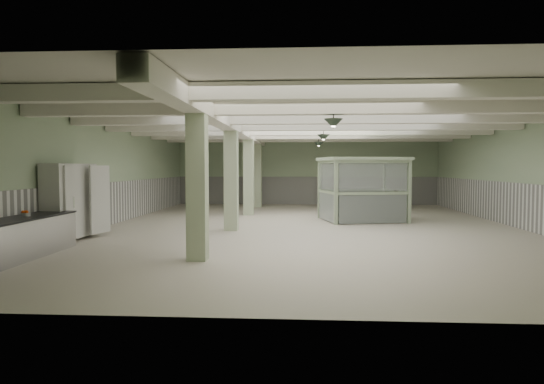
{
  "coord_description": "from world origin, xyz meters",
  "views": [
    {
      "loc": [
        -0.21,
        -16.4,
        2.05
      ],
      "look_at": [
        -1.11,
        -2.16,
        1.3
      ],
      "focal_mm": 32.0,
      "sensor_mm": 36.0,
      "label": 1
    }
  ],
  "objects": [
    {
      "name": "column_b",
      "position": [
        -2.5,
        -1.0,
        1.8
      ],
      "size": [
        0.42,
        0.42,
        3.6
      ],
      "primitive_type": "cube",
      "color": "#B1C29C",
      "rests_on": "floor"
    },
    {
      "name": "beam_g",
      "position": [
        0.0,
        7.5,
        3.42
      ],
      "size": [
        13.9,
        0.35,
        0.32
      ],
      "primitive_type": "cube",
      "color": "white",
      "rests_on": "ceiling"
    },
    {
      "name": "orange_bowl",
      "position": [
        -6.58,
        -5.68,
        0.94
      ],
      "size": [
        0.28,
        0.28,
        0.08
      ],
      "primitive_type": "cylinder",
      "rotation": [
        0.0,
        0.0,
        -0.42
      ],
      "color": "#B2B2B7",
      "rests_on": "prep_counter"
    },
    {
      "name": "beam_c",
      "position": [
        0.0,
        -2.5,
        3.42
      ],
      "size": [
        13.9,
        0.35,
        0.32
      ],
      "primitive_type": "cube",
      "color": "white",
      "rests_on": "ceiling"
    },
    {
      "name": "wainscot_right",
      "position": [
        6.97,
        0.0,
        0.75
      ],
      "size": [
        0.05,
        19.9,
        1.5
      ],
      "primitive_type": "cube",
      "color": "white",
      "rests_on": "floor"
    },
    {
      "name": "column_a",
      "position": [
        -2.5,
        -6.0,
        1.8
      ],
      "size": [
        0.42,
        0.42,
        3.6
      ],
      "primitive_type": "cube",
      "color": "#B1C29C",
      "rests_on": "floor"
    },
    {
      "name": "wainscot_left",
      "position": [
        -6.97,
        0.0,
        0.75
      ],
      "size": [
        0.05,
        19.9,
        1.5
      ],
      "primitive_type": "cube",
      "color": "white",
      "rests_on": "floor"
    },
    {
      "name": "beam_b",
      "position": [
        0.0,
        -5.0,
        3.42
      ],
      "size": [
        13.9,
        0.35,
        0.32
      ],
      "primitive_type": "cube",
      "color": "white",
      "rests_on": "ceiling"
    },
    {
      "name": "pendant_mid",
      "position": [
        0.5,
        0.5,
        3.05
      ],
      "size": [
        0.44,
        0.44,
        0.22
      ],
      "primitive_type": "cone",
      "rotation": [
        3.14,
        0.0,
        0.0
      ],
      "color": "#2A392C",
      "rests_on": "ceiling"
    },
    {
      "name": "column_d",
      "position": [
        -2.5,
        8.0,
        1.8
      ],
      "size": [
        0.42,
        0.42,
        3.6
      ],
      "primitive_type": "cube",
      "color": "#B1C29C",
      "rests_on": "floor"
    },
    {
      "name": "pendant_front",
      "position": [
        0.5,
        -5.0,
        3.05
      ],
      "size": [
        0.44,
        0.44,
        0.22
      ],
      "primitive_type": "cone",
      "rotation": [
        3.14,
        0.0,
        0.0
      ],
      "color": "#2A392C",
      "rests_on": "ceiling"
    },
    {
      "name": "guard_booth",
      "position": [
        2.04,
        2.08,
        1.65
      ],
      "size": [
        3.46,
        3.12,
        2.4
      ],
      "rotation": [
        0.0,
        0.0,
        0.22
      ],
      "color": "#95A987",
      "rests_on": "floor"
    },
    {
      "name": "beam_f",
      "position": [
        0.0,
        5.0,
        3.42
      ],
      "size": [
        13.9,
        0.35,
        0.32
      ],
      "primitive_type": "cube",
      "color": "white",
      "rests_on": "ceiling"
    },
    {
      "name": "filing_cabinet",
      "position": [
        3.52,
        2.37,
        0.59
      ],
      "size": [
        0.56,
        0.65,
        1.18
      ],
      "primitive_type": "cube",
      "rotation": [
        0.0,
        0.0,
        -0.37
      ],
      "color": "#616150",
      "rests_on": "floor"
    },
    {
      "name": "beam_e",
      "position": [
        0.0,
        2.5,
        3.42
      ],
      "size": [
        13.9,
        0.35,
        0.32
      ],
      "primitive_type": "cube",
      "color": "white",
      "rests_on": "ceiling"
    },
    {
      "name": "girder",
      "position": [
        -2.5,
        0.0,
        3.38
      ],
      "size": [
        0.45,
        19.9,
        0.4
      ],
      "primitive_type": "cube",
      "color": "white",
      "rests_on": "ceiling"
    },
    {
      "name": "beam_d",
      "position": [
        0.0,
        0.0,
        3.42
      ],
      "size": [
        13.9,
        0.35,
        0.32
      ],
      "primitive_type": "cube",
      "color": "white",
      "rests_on": "ceiling"
    },
    {
      "name": "wall_right",
      "position": [
        7.0,
        0.0,
        1.8
      ],
      "size": [
        0.02,
        20.0,
        3.6
      ],
      "primitive_type": "cube",
      "color": "#A7BE98",
      "rests_on": "floor"
    },
    {
      "name": "wall_back",
      "position": [
        0.0,
        10.0,
        1.8
      ],
      "size": [
        14.0,
        0.02,
        3.6
      ],
      "primitive_type": "cube",
      "color": "#A7BE98",
      "rests_on": "floor"
    },
    {
      "name": "floor",
      "position": [
        0.0,
        0.0,
        0.0
      ],
      "size": [
        20.0,
        20.0,
        0.0
      ],
      "primitive_type": "plane",
      "color": "beige",
      "rests_on": "ground"
    },
    {
      "name": "ceiling",
      "position": [
        0.0,
        0.0,
        3.6
      ],
      "size": [
        14.0,
        20.0,
        0.02
      ],
      "primitive_type": "cube",
      "color": "silver",
      "rests_on": "wall_back"
    },
    {
      "name": "wall_front",
      "position": [
        0.0,
        -10.0,
        1.8
      ],
      "size": [
        14.0,
        0.02,
        3.6
      ],
      "primitive_type": "cube",
      "color": "#A7BE98",
      "rests_on": "floor"
    },
    {
      "name": "column_c",
      "position": [
        -2.5,
        4.0,
        1.8
      ],
      "size": [
        0.42,
        0.42,
        3.6
      ],
      "primitive_type": "cube",
      "color": "#B1C29C",
      "rests_on": "floor"
    },
    {
      "name": "pendant_back",
      "position": [
        0.5,
        5.5,
        3.05
      ],
      "size": [
        0.44,
        0.44,
        0.22
      ],
      "primitive_type": "cone",
      "rotation": [
        3.14,
        0.0,
        0.0
      ],
      "color": "#2A392C",
      "rests_on": "ceiling"
    },
    {
      "name": "beam_a",
      "position": [
        0.0,
        -7.5,
        3.42
      ],
      "size": [
        13.9,
        0.35,
        0.32
      ],
      "primitive_type": "cube",
      "color": "white",
      "rests_on": "ceiling"
    },
    {
      "name": "wall_left",
      "position": [
        -7.0,
        0.0,
        1.8
      ],
      "size": [
        0.02,
        20.0,
        3.6
      ],
      "primitive_type": "cube",
      "color": "#A7BE98",
      "rests_on": "floor"
    },
    {
      "name": "wainscot_back",
      "position": [
        0.0,
        9.97,
        0.75
      ],
      "size": [
        13.9,
        0.05,
        1.5
      ],
      "primitive_type": "cube",
      "color": "white",
      "rests_on": "floor"
    },
    {
      "name": "walkin_cooler",
      "position": [
        -6.62,
        -3.39,
        1.03
      ],
      "size": [
        0.85,
        2.25,
        2.06
      ],
      "color": "silver",
      "rests_on": "floor"
    }
  ]
}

